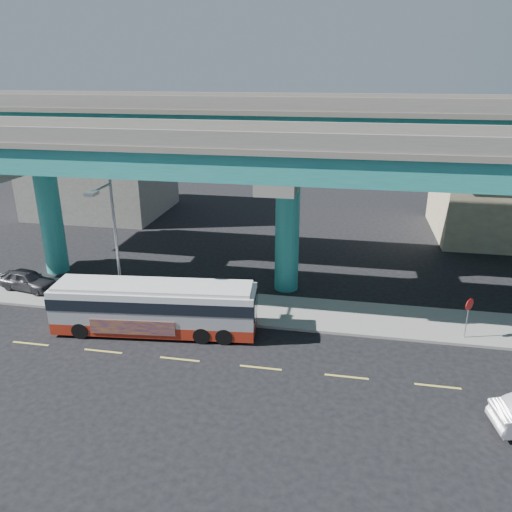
% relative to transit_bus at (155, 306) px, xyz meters
% --- Properties ---
extents(ground, '(120.00, 120.00, 0.00)m').
position_rel_transit_bus_xyz_m(ground, '(6.11, -2.11, -1.51)').
color(ground, black).
rests_on(ground, ground).
extents(sidewalk, '(70.00, 4.00, 0.15)m').
position_rel_transit_bus_xyz_m(sidewalk, '(6.11, 3.39, -1.43)').
color(sidewalk, gray).
rests_on(sidewalk, ground).
extents(lane_markings, '(58.00, 0.12, 0.01)m').
position_rel_transit_bus_xyz_m(lane_markings, '(6.11, -2.41, -1.50)').
color(lane_markings, '#D8C64C').
rests_on(lane_markings, ground).
extents(viaduct, '(52.00, 12.40, 11.70)m').
position_rel_transit_bus_xyz_m(viaduct, '(6.11, 6.99, 7.63)').
color(viaduct, '#20777A').
rests_on(viaduct, ground).
extents(building_concrete, '(12.00, 10.00, 9.00)m').
position_rel_transit_bus_xyz_m(building_concrete, '(-13.89, 21.89, 2.99)').
color(building_concrete, gray).
rests_on(building_concrete, ground).
extents(transit_bus, '(10.92, 3.40, 2.76)m').
position_rel_transit_bus_xyz_m(transit_bus, '(0.00, 0.00, 0.00)').
color(transit_bus, maroon).
rests_on(transit_bus, ground).
extents(parked_car, '(2.78, 4.26, 1.28)m').
position_rel_transit_bus_xyz_m(parked_car, '(-9.84, 3.41, -0.72)').
color(parked_car, '#333238').
rests_on(parked_car, sidewalk).
extents(street_lamp, '(0.50, 2.48, 7.58)m').
position_rel_transit_bus_xyz_m(street_lamp, '(-2.77, 1.33, 3.58)').
color(street_lamp, gray).
rests_on(street_lamp, sidewalk).
extents(stop_sign, '(0.49, 0.51, 2.24)m').
position_rel_transit_bus_xyz_m(stop_sign, '(16.05, 2.07, 0.23)').
color(stop_sign, gray).
rests_on(stop_sign, sidewalk).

